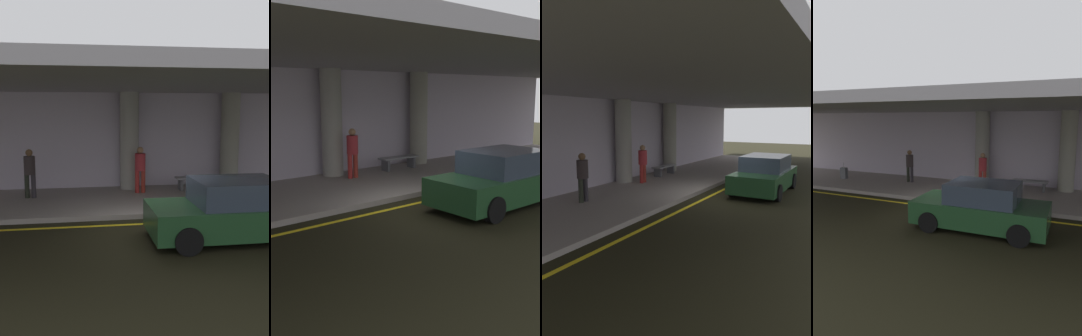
{
  "view_description": "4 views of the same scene",
  "coord_description": "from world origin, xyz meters",
  "views": [
    {
      "loc": [
        -2.05,
        -9.87,
        3.18
      ],
      "look_at": [
        -0.14,
        2.55,
        1.27
      ],
      "focal_mm": 41.78,
      "sensor_mm": 36.0,
      "label": 1
    },
    {
      "loc": [
        -7.21,
        -7.71,
        3.01
      ],
      "look_at": [
        0.64,
        1.58,
        0.78
      ],
      "focal_mm": 44.17,
      "sensor_mm": 36.0,
      "label": 2
    },
    {
      "loc": [
        -11.68,
        -4.62,
        2.95
      ],
      "look_at": [
        0.92,
        2.57,
        0.83
      ],
      "focal_mm": 35.72,
      "sensor_mm": 36.0,
      "label": 3
    },
    {
      "loc": [
        4.32,
        -9.72,
        3.4
      ],
      "look_at": [
        -0.73,
        2.0,
        1.33
      ],
      "focal_mm": 31.96,
      "sensor_mm": 36.0,
      "label": 4
    }
  ],
  "objects": [
    {
      "name": "bench_metal",
      "position": [
        2.49,
        4.17,
        0.5
      ],
      "size": [
        1.6,
        0.5,
        0.48
      ],
      "color": "slate",
      "rests_on": "sidewalk"
    },
    {
      "name": "traveler_with_luggage",
      "position": [
        -3.59,
        3.66,
        1.11
      ],
      "size": [
        0.38,
        0.38,
        1.68
      ],
      "rotation": [
        0.0,
        0.0,
        2.91
      ],
      "color": "black",
      "rests_on": "sidewalk"
    },
    {
      "name": "support_column_far_left",
      "position": [
        0.0,
        4.75,
        1.97
      ],
      "size": [
        0.72,
        0.72,
        3.65
      ],
      "primitive_type": "cylinder",
      "color": "gray",
      "rests_on": "sidewalk"
    },
    {
      "name": "ceiling_overhang",
      "position": [
        0.0,
        2.6,
        3.95
      ],
      "size": [
        28.0,
        13.2,
        0.3
      ],
      "primitive_type": "cube",
      "color": "gray",
      "rests_on": "support_column_far_left"
    },
    {
      "name": "person_waiting_for_ride",
      "position": [
        0.28,
        3.92,
        1.11
      ],
      "size": [
        0.38,
        0.38,
        1.68
      ],
      "rotation": [
        0.0,
        0.0,
        5.38
      ],
      "color": "maroon",
      "rests_on": "sidewalk"
    },
    {
      "name": "lane_stripe_yellow",
      "position": [
        0.0,
        0.5,
        0.0
      ],
      "size": [
        26.0,
        0.14,
        0.01
      ],
      "primitive_type": "cube",
      "color": "yellow",
      "rests_on": "ground"
    },
    {
      "name": "car_dark_green",
      "position": [
        1.74,
        -1.1,
        0.71
      ],
      "size": [
        4.1,
        1.92,
        1.5
      ],
      "rotation": [
        0.0,
        0.0,
        3.21
      ],
      "color": "#1D4022",
      "rests_on": "ground"
    },
    {
      "name": "support_column_left_mid",
      "position": [
        4.0,
        4.75,
        1.97
      ],
      "size": [
        0.72,
        0.72,
        3.65
      ],
      "primitive_type": "cylinder",
      "color": "gray",
      "rests_on": "sidewalk"
    },
    {
      "name": "terminal_back_wall",
      "position": [
        0.0,
        5.35,
        1.9
      ],
      "size": [
        26.0,
        0.3,
        3.8
      ],
      "primitive_type": "cube",
      "color": "#B8ACC0",
      "rests_on": "ground"
    },
    {
      "name": "ground_plane",
      "position": [
        0.0,
        0.0,
        0.0
      ],
      "size": [
        60.0,
        60.0,
        0.0
      ],
      "primitive_type": "plane",
      "color": "black"
    },
    {
      "name": "sidewalk",
      "position": [
        0.0,
        3.1,
        0.07
      ],
      "size": [
        26.0,
        4.2,
        0.15
      ],
      "primitive_type": "cube",
      "color": "gray",
      "rests_on": "ground"
    }
  ]
}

